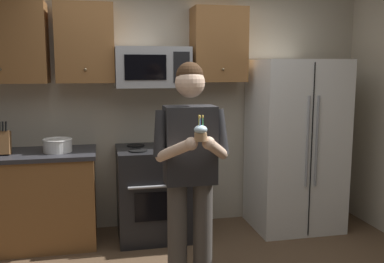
# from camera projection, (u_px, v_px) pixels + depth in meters

# --- Properties ---
(wall_back) EXTENTS (4.40, 0.10, 2.60)m
(wall_back) POSITION_uv_depth(u_px,v_px,m) (164.00, 106.00, 4.65)
(wall_back) COLOR #B7AD99
(wall_back) RESTS_ON ground
(oven_range) EXTENTS (0.76, 0.70, 0.93)m
(oven_range) POSITION_uv_depth(u_px,v_px,m) (155.00, 192.00, 4.36)
(oven_range) COLOR black
(oven_range) RESTS_ON ground
(microwave) EXTENTS (0.74, 0.41, 0.40)m
(microwave) POSITION_uv_depth(u_px,v_px,m) (152.00, 67.00, 4.29)
(microwave) COLOR #9EA0A5
(refrigerator) EXTENTS (0.90, 0.75, 1.80)m
(refrigerator) POSITION_uv_depth(u_px,v_px,m) (295.00, 145.00, 4.57)
(refrigerator) COLOR white
(refrigerator) RESTS_ON ground
(cabinet_row_upper) EXTENTS (2.78, 0.36, 0.76)m
(cabinet_row_upper) POSITION_uv_depth(u_px,v_px,m) (93.00, 44.00, 4.19)
(cabinet_row_upper) COLOR brown
(counter_left) EXTENTS (1.44, 0.66, 0.92)m
(counter_left) POSITION_uv_depth(u_px,v_px,m) (21.00, 200.00, 4.11)
(counter_left) COLOR brown
(counter_left) RESTS_ON ground
(knife_block) EXTENTS (0.16, 0.15, 0.32)m
(knife_block) POSITION_uv_depth(u_px,v_px,m) (1.00, 142.00, 3.95)
(knife_block) COLOR brown
(knife_block) RESTS_ON counter_left
(bowl_large_white) EXTENTS (0.28, 0.28, 0.13)m
(bowl_large_white) POSITION_uv_depth(u_px,v_px,m) (58.00, 145.00, 4.08)
(bowl_large_white) COLOR white
(bowl_large_white) RESTS_ON counter_left
(person) EXTENTS (0.60, 0.48, 1.76)m
(person) POSITION_uv_depth(u_px,v_px,m) (190.00, 165.00, 3.20)
(person) COLOR #4C4742
(person) RESTS_ON ground
(cupcake) EXTENTS (0.09, 0.09, 0.17)m
(cupcake) POSITION_uv_depth(u_px,v_px,m) (201.00, 133.00, 2.83)
(cupcake) COLOR #A87F56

